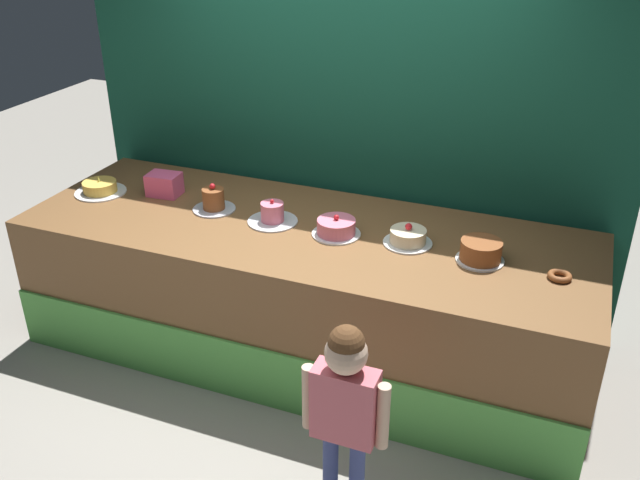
{
  "coord_description": "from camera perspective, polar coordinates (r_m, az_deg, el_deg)",
  "views": [
    {
      "loc": [
        1.48,
        -2.85,
        2.76
      ],
      "look_at": [
        0.2,
        0.37,
        0.97
      ],
      "focal_mm": 38.46,
      "sensor_mm": 36.0,
      "label": 1
    }
  ],
  "objects": [
    {
      "name": "cake_left",
      "position": [
        4.47,
        -8.85,
        3.25
      ],
      "size": [
        0.28,
        0.28,
        0.18
      ],
      "color": "silver",
      "rests_on": "stage_platform"
    },
    {
      "name": "cake_far_right",
      "position": [
        3.91,
        13.23,
        -0.93
      ],
      "size": [
        0.27,
        0.27,
        0.12
      ],
      "color": "white",
      "rests_on": "stage_platform"
    },
    {
      "name": "child_figure",
      "position": [
        3.17,
        2.11,
        -13.03
      ],
      "size": [
        0.42,
        0.19,
        1.09
      ],
      "color": "#3F4C8C",
      "rests_on": "ground_plane"
    },
    {
      "name": "pink_box",
      "position": [
        4.75,
        -12.83,
        4.53
      ],
      "size": [
        0.23,
        0.17,
        0.15
      ],
      "primitive_type": "cube",
      "rotation": [
        0.0,
        0.0,
        0.08
      ],
      "color": "#F7598D",
      "rests_on": "stage_platform"
    },
    {
      "name": "cake_far_left",
      "position": [
        4.92,
        -17.83,
        4.15
      ],
      "size": [
        0.35,
        0.35,
        0.12
      ],
      "color": "white",
      "rests_on": "stage_platform"
    },
    {
      "name": "cake_right",
      "position": [
        4.03,
        7.33,
        0.24
      ],
      "size": [
        0.29,
        0.29,
        0.13
      ],
      "color": "white",
      "rests_on": "stage_platform"
    },
    {
      "name": "stage_platform",
      "position": [
        4.42,
        -1.29,
        -4.24
      ],
      "size": [
        3.54,
        1.25,
        0.9
      ],
      "color": "brown",
      "rests_on": "ground_plane"
    },
    {
      "name": "donut",
      "position": [
        3.87,
        19.32,
        -2.85
      ],
      "size": [
        0.13,
        0.13,
        0.03
      ],
      "primitive_type": "torus",
      "color": "brown",
      "rests_on": "stage_platform"
    },
    {
      "name": "cake_center_right",
      "position": [
        4.1,
        1.36,
        1.04
      ],
      "size": [
        0.3,
        0.3,
        0.13
      ],
      "color": "white",
      "rests_on": "stage_platform"
    },
    {
      "name": "ground_plane",
      "position": [
        4.24,
        -4.51,
        -13.41
      ],
      "size": [
        12.0,
        12.0,
        0.0
      ],
      "primitive_type": "plane",
      "color": "gray"
    },
    {
      "name": "cake_center_left",
      "position": [
        4.27,
        -3.98,
        2.13
      ],
      "size": [
        0.31,
        0.31,
        0.15
      ],
      "color": "silver",
      "rests_on": "stage_platform"
    },
    {
      "name": "curtain_backdrop",
      "position": [
        4.66,
        2.05,
        9.37
      ],
      "size": [
        3.77,
        0.08,
        2.65
      ],
      "primitive_type": "cube",
      "color": "#144C38",
      "rests_on": "ground_plane"
    }
  ]
}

